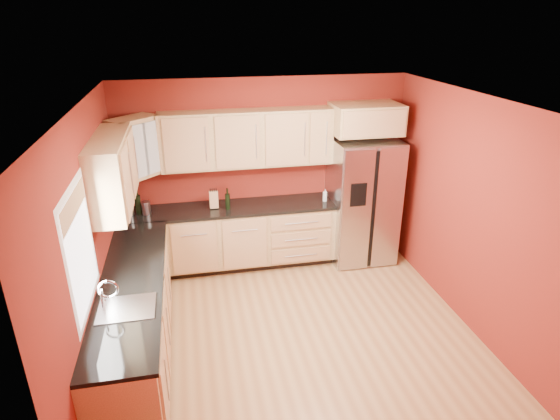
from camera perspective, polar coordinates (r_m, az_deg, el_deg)
name	(u,v)px	position (r m, az deg, el deg)	size (l,w,h in m)	color
floor	(296,334)	(5.50, 1.92, -14.85)	(4.00, 4.00, 0.00)	#9C673C
ceiling	(299,103)	(4.42, 2.37, 12.87)	(4.00, 4.00, 0.00)	white
wall_back	(264,171)	(6.64, -1.93, 4.76)	(4.00, 0.04, 2.60)	maroon
wall_front	(370,362)	(3.21, 10.91, -17.70)	(4.00, 0.04, 2.60)	maroon
wall_left	(93,249)	(4.80, -21.86, -4.42)	(0.04, 4.00, 2.60)	maroon
wall_right	(473,215)	(5.60, 22.43, -0.58)	(0.04, 4.00, 2.60)	maroon
base_cabinets_back	(230,238)	(6.63, -6.09, -3.45)	(2.90, 0.60, 0.88)	#9D794C
base_cabinets_left	(136,320)	(5.18, -17.12, -12.69)	(0.60, 2.80, 0.88)	#9D794C
countertop_back	(229,208)	(6.43, -6.25, 0.19)	(2.90, 0.62, 0.04)	black
countertop_left	(132,282)	(4.93, -17.62, -8.32)	(0.62, 2.80, 0.04)	black
upper_cabinets_back	(247,139)	(6.30, -4.00, 8.69)	(2.30, 0.33, 0.75)	#9D794C
upper_cabinets_left	(113,172)	(5.24, -19.74, 4.42)	(0.33, 1.35, 0.75)	#9D794C
corner_upper_cabinet	(136,147)	(6.12, -17.17, 7.30)	(0.62, 0.33, 0.75)	#9D794C
over_fridge_cabinet	(366,119)	(6.52, 10.43, 10.89)	(0.92, 0.60, 0.40)	#9D794C
refrigerator	(362,201)	(6.79, 9.97, 1.14)	(0.90, 0.75, 1.78)	#B2B2B7
window	(81,249)	(4.25, -23.10, -4.44)	(0.03, 0.90, 1.00)	white
sink_faucet	(125,294)	(4.42, -18.42, -9.74)	(0.50, 0.42, 0.30)	silver
canister_left	(146,208)	(6.37, -15.99, 0.25)	(0.11, 0.11, 0.18)	#B2B2B7
canister_right	(129,208)	(6.42, -17.91, 0.21)	(0.11, 0.11, 0.18)	#B2B2B7
wine_bottle_a	(138,201)	(6.39, -16.97, 1.04)	(0.08, 0.08, 0.35)	black
wine_bottle_b	(228,199)	(6.31, -6.41, 1.38)	(0.07, 0.07, 0.29)	black
knife_block	(214,199)	(6.39, -8.07, 1.28)	(0.12, 0.11, 0.23)	tan
soap_dispenser	(325,195)	(6.59, 5.50, 1.79)	(0.06, 0.06, 0.17)	silver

